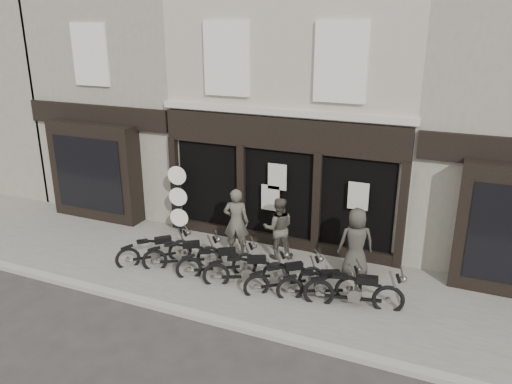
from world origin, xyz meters
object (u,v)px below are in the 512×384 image
at_px(motorcycle_2, 218,264).
at_px(motorcycle_3, 247,272).
at_px(motorcycle_0, 155,252).
at_px(man_right, 356,243).
at_px(motorcycle_4, 285,280).
at_px(motorcycle_1, 183,257).
at_px(advert_sign_post, 179,202).
at_px(motorcycle_5, 320,287).
at_px(motorcycle_6, 355,294).
at_px(man_centre, 278,228).
at_px(man_left, 236,222).

xyz_separation_m(motorcycle_2, motorcycle_3, (0.88, -0.12, 0.01)).
bearing_deg(motorcycle_0, man_right, -28.93).
distance_m(motorcycle_4, man_right, 2.09).
bearing_deg(man_right, motorcycle_2, -1.51).
relative_size(motorcycle_1, advert_sign_post, 0.79).
bearing_deg(motorcycle_2, motorcycle_1, 145.82).
xyz_separation_m(motorcycle_5, motorcycle_6, (0.84, -0.08, 0.05)).
xyz_separation_m(motorcycle_1, motorcycle_6, (4.66, -0.13, 0.04)).
distance_m(man_centre, advert_sign_post, 3.37).
distance_m(motorcycle_5, man_right, 1.63).
distance_m(motorcycle_6, advert_sign_post, 6.25).
bearing_deg(motorcycle_2, motorcycle_4, -34.53).
height_order(motorcycle_6, man_left, man_left).
distance_m(motorcycle_0, man_left, 2.36).
bearing_deg(man_centre, motorcycle_6, 121.66).
relative_size(motorcycle_4, man_centre, 0.98).
xyz_separation_m(motorcycle_0, motorcycle_5, (4.67, 0.01, -0.00)).
relative_size(motorcycle_0, motorcycle_1, 0.87).
bearing_deg(motorcycle_3, advert_sign_post, 122.06).
xyz_separation_m(motorcycle_6, advert_sign_post, (-5.89, 1.96, 0.72)).
bearing_deg(motorcycle_2, man_left, 60.99).
bearing_deg(man_centre, motorcycle_1, 11.41).
bearing_deg(motorcycle_4, motorcycle_2, 138.69).
bearing_deg(motorcycle_3, motorcycle_4, -22.02).
height_order(motorcycle_0, motorcycle_5, motorcycle_0).
distance_m(motorcycle_3, motorcycle_5, 1.88).
distance_m(motorcycle_2, motorcycle_3, 0.89).
relative_size(motorcycle_1, man_centre, 1.08).
bearing_deg(motorcycle_2, motorcycle_3, -40.68).
xyz_separation_m(motorcycle_4, advert_sign_post, (-4.16, 1.90, 0.77)).
height_order(motorcycle_0, motorcycle_2, motorcycle_2).
distance_m(motorcycle_1, man_right, 4.57).
distance_m(man_left, man_right, 3.35).
bearing_deg(motorcycle_4, man_right, 6.07).
xyz_separation_m(motorcycle_0, man_left, (1.82, 1.34, 0.69)).
height_order(motorcycle_3, man_right, man_right).
bearing_deg(man_left, man_centre, 178.12).
relative_size(motorcycle_1, motorcycle_6, 0.83).
xyz_separation_m(motorcycle_5, man_left, (-2.85, 1.33, 0.70)).
distance_m(motorcycle_1, man_left, 1.75).
bearing_deg(motorcycle_3, motorcycle_1, 149.82).
bearing_deg(man_right, motorcycle_0, -9.11).
xyz_separation_m(motorcycle_3, motorcycle_4, (0.98, 0.07, -0.03)).
bearing_deg(motorcycle_2, motorcycle_5, -33.67).
height_order(man_centre, man_right, man_right).
bearing_deg(advert_sign_post, man_centre, -15.66).
bearing_deg(motorcycle_1, man_left, 21.18).
xyz_separation_m(man_right, advert_sign_post, (-5.55, 0.47, 0.13)).
height_order(motorcycle_6, advert_sign_post, advert_sign_post).
distance_m(motorcycle_2, advert_sign_post, 3.05).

